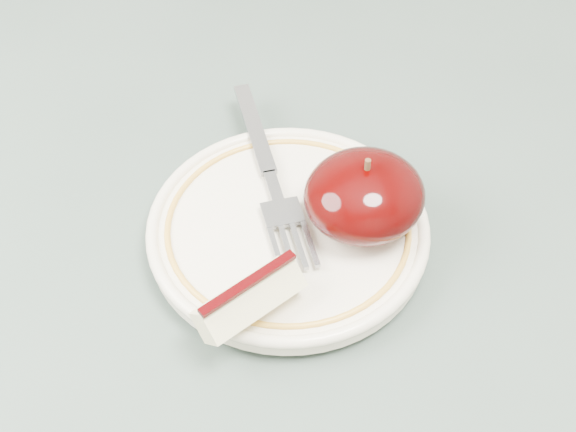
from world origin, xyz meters
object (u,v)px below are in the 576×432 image
object	(u,v)px
table	(221,416)
plate	(288,229)
fork	(270,174)
apple_half	(364,196)

from	to	relation	value
table	plate	distance (m)	0.14
fork	plate	bearing A→B (deg)	-177.28
plate	fork	world-z (taller)	fork
table	fork	world-z (taller)	fork
table	apple_half	bearing A→B (deg)	22.74
table	plate	xyz separation A→B (m)	(0.08, 0.07, 0.10)
plate	apple_half	world-z (taller)	apple_half
table	plate	size ratio (longest dim) A/B	4.59
table	apple_half	world-z (taller)	apple_half
apple_half	fork	distance (m)	0.08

